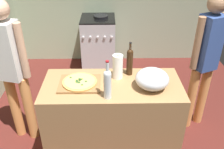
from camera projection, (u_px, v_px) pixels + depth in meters
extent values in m
cube|color=#511E19|center=(116.00, 106.00, 3.58)|extent=(4.12, 3.59, 0.02)
cube|color=#9E7247|center=(112.00, 120.00, 2.62)|extent=(1.36, 0.62, 0.91)
cube|color=olive|center=(80.00, 84.00, 2.38)|extent=(0.40, 0.32, 0.02)
cylinder|color=tan|center=(80.00, 82.00, 2.37)|extent=(0.33, 0.33, 0.02)
cylinder|color=#EAC660|center=(80.00, 81.00, 2.36)|extent=(0.29, 0.29, 0.00)
cylinder|color=#335926|center=(80.00, 80.00, 2.37)|extent=(0.02, 0.02, 0.01)
cylinder|color=#335926|center=(71.00, 77.00, 2.41)|extent=(0.02, 0.02, 0.01)
cylinder|color=#335926|center=(80.00, 80.00, 2.37)|extent=(0.03, 0.03, 0.01)
cylinder|color=#335926|center=(77.00, 82.00, 2.34)|extent=(0.03, 0.03, 0.01)
cylinder|color=#335926|center=(86.00, 81.00, 2.35)|extent=(0.02, 0.02, 0.01)
cylinder|color=#335926|center=(79.00, 79.00, 2.39)|extent=(0.03, 0.03, 0.01)
cylinder|color=#335926|center=(77.00, 80.00, 2.36)|extent=(0.03, 0.03, 0.01)
cylinder|color=#335926|center=(82.00, 85.00, 2.30)|extent=(0.02, 0.02, 0.01)
cylinder|color=#335926|center=(79.00, 82.00, 2.33)|extent=(0.03, 0.03, 0.01)
cylinder|color=#335926|center=(82.00, 79.00, 2.39)|extent=(0.02, 0.02, 0.01)
cylinder|color=#B2B2B7|center=(151.00, 87.00, 2.34)|extent=(0.13, 0.13, 0.01)
ellipsoid|color=silver|center=(152.00, 79.00, 2.29)|extent=(0.32, 0.32, 0.19)
cylinder|color=white|center=(118.00, 67.00, 2.43)|extent=(0.10, 0.10, 0.25)
cylinder|color=#997551|center=(118.00, 66.00, 2.43)|extent=(0.03, 0.03, 0.25)
cylinder|color=silver|center=(108.00, 86.00, 2.14)|extent=(0.07, 0.07, 0.24)
sphere|color=silver|center=(107.00, 74.00, 2.08)|extent=(0.07, 0.07, 0.07)
cylinder|color=silver|center=(107.00, 67.00, 2.04)|extent=(0.03, 0.03, 0.09)
cylinder|color=maroon|center=(107.00, 61.00, 2.02)|extent=(0.03, 0.03, 0.01)
cylinder|color=#331E0F|center=(130.00, 63.00, 2.49)|extent=(0.06, 0.06, 0.25)
sphere|color=#331E0F|center=(130.00, 52.00, 2.43)|extent=(0.06, 0.06, 0.06)
cylinder|color=#331E0F|center=(130.00, 47.00, 2.40)|extent=(0.02, 0.02, 0.08)
cylinder|color=black|center=(130.00, 43.00, 2.37)|extent=(0.02, 0.02, 0.01)
cube|color=#B7B7BC|center=(99.00, 44.00, 4.32)|extent=(0.57, 0.59, 0.92)
cube|color=black|center=(98.00, 18.00, 4.08)|extent=(0.57, 0.59, 0.02)
cylinder|color=silver|center=(83.00, 37.00, 3.92)|extent=(0.04, 0.02, 0.04)
cylinder|color=silver|center=(90.00, 37.00, 3.92)|extent=(0.04, 0.02, 0.04)
cylinder|color=silver|center=(98.00, 37.00, 3.93)|extent=(0.04, 0.02, 0.04)
cylinder|color=silver|center=(105.00, 37.00, 3.93)|extent=(0.04, 0.02, 0.04)
cylinder|color=silver|center=(112.00, 37.00, 3.93)|extent=(0.04, 0.02, 0.04)
cylinder|color=black|center=(101.00, 17.00, 4.07)|extent=(0.24, 0.24, 0.04)
cylinder|color=#D88C4C|center=(15.00, 106.00, 2.88)|extent=(0.11, 0.11, 0.83)
cylinder|color=#D88C4C|center=(29.00, 109.00, 2.85)|extent=(0.11, 0.11, 0.83)
cube|color=silver|center=(9.00, 51.00, 2.49)|extent=(0.27, 0.25, 0.63)
cylinder|color=tan|center=(22.00, 51.00, 2.45)|extent=(0.08, 0.08, 0.59)
cylinder|color=#D88C4C|center=(203.00, 95.00, 3.08)|extent=(0.11, 0.11, 0.83)
cylinder|color=#D88C4C|center=(191.00, 99.00, 3.02)|extent=(0.11, 0.11, 0.83)
cube|color=#334C8C|center=(209.00, 43.00, 2.68)|extent=(0.29, 0.27, 0.62)
cylinder|color=#936B4C|center=(220.00, 39.00, 2.73)|extent=(0.08, 0.08, 0.59)
cylinder|color=#936B4C|center=(197.00, 44.00, 2.61)|extent=(0.08, 0.08, 0.59)
sphere|color=#936B4C|center=(217.00, 4.00, 2.46)|extent=(0.20, 0.20, 0.20)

